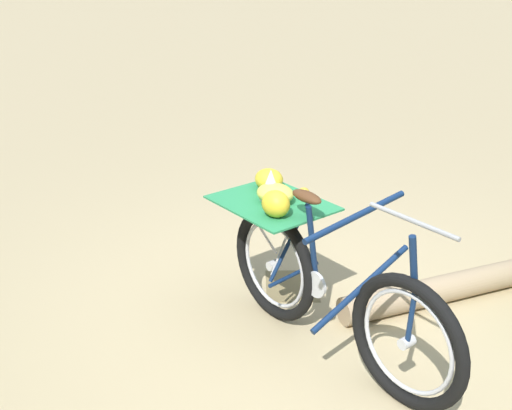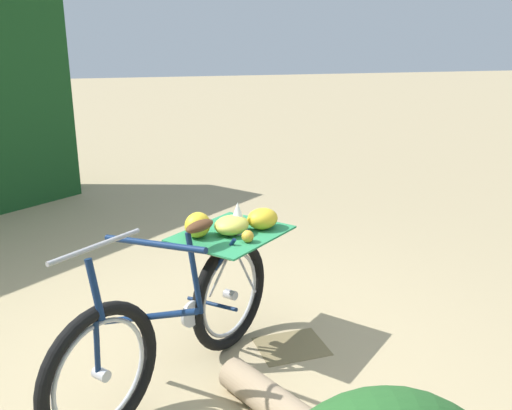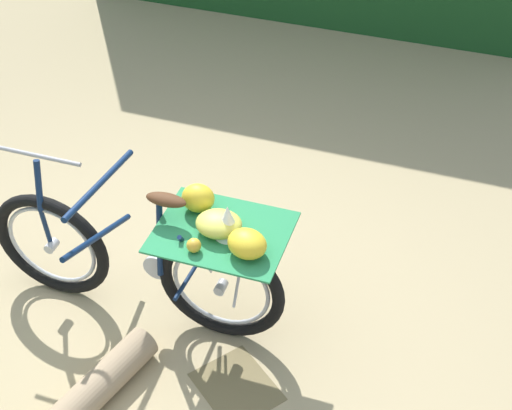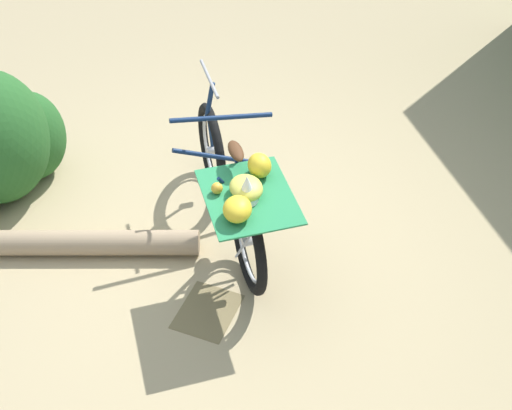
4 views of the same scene
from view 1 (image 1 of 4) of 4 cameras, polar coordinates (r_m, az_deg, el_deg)
The scene contains 4 objects.
ground_plane at distance 3.95m, azimuth 6.13°, elevation -12.08°, with size 60.00×60.00×0.00m, color tan.
bicycle at distance 3.69m, azimuth 5.56°, elevation -5.87°, with size 1.59×1.32×1.03m.
fallen_log at distance 4.55m, azimuth 17.84°, elevation -6.74°, with size 0.18×0.18×1.82m, color #9E8466.
leaf_litter_patch at distance 4.51m, azimuth 3.21°, elevation -7.16°, with size 0.44×0.36×0.01m, color olive.
Camera 1 is at (-3.22, 0.45, 2.24)m, focal length 44.98 mm.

